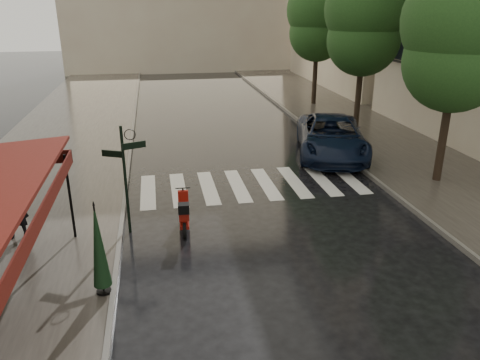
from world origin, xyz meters
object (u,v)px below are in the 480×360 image
object	(u,v)px
pedestrian_with_umbrella	(9,179)
scooter	(184,214)
parked_car	(331,136)
parasol_back	(99,246)

from	to	relation	value
pedestrian_with_umbrella	scooter	xyz separation A→B (m)	(4.47, -0.14, -1.32)
scooter	parked_car	size ratio (longest dim) A/B	0.28
parked_car	pedestrian_with_umbrella	bearing A→B (deg)	-137.27
pedestrian_with_umbrella	parasol_back	distance (m)	4.02
pedestrian_with_umbrella	scooter	world-z (taller)	pedestrian_with_umbrella
pedestrian_with_umbrella	parked_car	bearing A→B (deg)	27.52
parked_car	parasol_back	world-z (taller)	parasol_back
scooter	parasol_back	bearing A→B (deg)	-120.72
pedestrian_with_umbrella	parasol_back	world-z (taller)	pedestrian_with_umbrella
scooter	parasol_back	world-z (taller)	parasol_back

